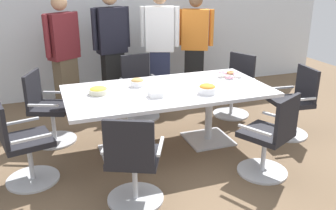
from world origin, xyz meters
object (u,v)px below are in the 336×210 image
(snack_bowl_cookies, at_px, (137,82))
(office_chair_0, at_px, (294,106))
(office_chair_5, at_px, (133,165))
(person_standing_3, at_px, (195,45))
(donut_platter, at_px, (230,75))
(office_chair_4, at_px, (23,147))
(office_chair_6, at_px, (270,140))
(napkin_pile, at_px, (155,94))
(person_standing_1, at_px, (112,47))
(person_standing_2, at_px, (160,45))
(snack_bowl_chips_yellow, at_px, (98,90))
(office_chair_1, at_px, (235,88))
(person_standing_0, at_px, (64,53))
(snack_bowl_chips_orange, at_px, (207,89))
(conference_table, at_px, (168,99))
(office_chair_3, at_px, (48,112))
(office_chair_2, at_px, (140,90))

(snack_bowl_cookies, bearing_deg, office_chair_0, -12.88)
(office_chair_5, bearing_deg, person_standing_3, 81.44)
(office_chair_0, height_order, snack_bowl_cookies, office_chair_0)
(office_chair_0, xyz_separation_m, donut_platter, (-0.73, 0.44, 0.36))
(office_chair_0, bearing_deg, snack_bowl_cookies, 82.87)
(office_chair_5, distance_m, donut_platter, 2.09)
(office_chair_4, bearing_deg, person_standing_3, 113.33)
(office_chair_5, height_order, office_chair_6, same)
(snack_bowl_cookies, bearing_deg, person_standing_3, 46.02)
(office_chair_6, height_order, donut_platter, office_chair_6)
(office_chair_4, xyz_separation_m, napkin_pile, (1.42, 0.06, 0.38))
(person_standing_1, bearing_deg, snack_bowl_cookies, 78.85)
(person_standing_1, relative_size, person_standing_3, 1.05)
(person_standing_2, xyz_separation_m, snack_bowl_chips_yellow, (-1.23, -1.47, -0.16))
(office_chair_5, xyz_separation_m, napkin_pile, (0.47, 0.79, 0.38))
(office_chair_6, distance_m, person_standing_1, 2.94)
(office_chair_1, xyz_separation_m, office_chair_4, (-2.96, -0.97, 0.00))
(office_chair_1, xyz_separation_m, person_standing_0, (-2.35, 0.96, 0.51))
(office_chair_5, height_order, person_standing_2, person_standing_2)
(person_standing_1, height_order, donut_platter, person_standing_1)
(snack_bowl_chips_orange, bearing_deg, person_standing_0, 125.59)
(snack_bowl_cookies, bearing_deg, snack_bowl_chips_yellow, -164.26)
(conference_table, relative_size, snack_bowl_chips_yellow, 11.05)
(office_chair_4, distance_m, napkin_pile, 1.47)
(office_chair_1, xyz_separation_m, person_standing_3, (-0.23, 0.98, 0.50))
(office_chair_3, bearing_deg, snack_bowl_cookies, 91.36)
(office_chair_1, distance_m, person_standing_0, 2.59)
(office_chair_6, xyz_separation_m, person_standing_2, (-0.35, 2.55, 0.55))
(conference_table, distance_m, office_chair_2, 1.13)
(office_chair_1, relative_size, office_chair_5, 1.00)
(office_chair_1, height_order, office_chair_6, same)
(person_standing_3, bearing_deg, conference_table, 82.99)
(office_chair_6, bearing_deg, napkin_pile, 116.00)
(office_chair_1, relative_size, office_chair_3, 1.00)
(conference_table, height_order, office_chair_1, office_chair_1)
(snack_bowl_chips_yellow, bearing_deg, conference_table, -7.22)
(snack_bowl_chips_yellow, bearing_deg, office_chair_5, -84.64)
(office_chair_5, height_order, person_standing_0, person_standing_0)
(snack_bowl_cookies, bearing_deg, office_chair_5, -107.39)
(snack_bowl_cookies, bearing_deg, office_chair_2, 73.34)
(office_chair_4, height_order, snack_bowl_cookies, office_chair_4)
(office_chair_0, bearing_deg, person_standing_2, 40.60)
(conference_table, height_order, snack_bowl_cookies, snack_bowl_cookies)
(office_chair_1, bearing_deg, napkin_pile, 96.47)
(conference_table, distance_m, office_chair_0, 1.70)
(person_standing_3, relative_size, snack_bowl_chips_orange, 8.28)
(office_chair_6, bearing_deg, person_standing_2, 71.04)
(person_standing_1, bearing_deg, conference_table, 89.13)
(conference_table, xyz_separation_m, person_standing_1, (-0.31, 1.69, 0.33))
(snack_bowl_chips_orange, bearing_deg, conference_table, 140.73)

